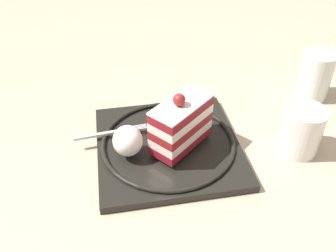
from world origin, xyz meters
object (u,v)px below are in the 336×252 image
at_px(fork, 113,132).
at_px(drink_glass_far, 301,133).
at_px(cake_slice, 181,124).
at_px(dessert_plate, 168,144).
at_px(drink_glass_near, 315,77).
at_px(whipped_cream_dollop, 128,141).

height_order(fork, drink_glass_far, drink_glass_far).
relative_size(cake_slice, fork, 0.89).
relative_size(dessert_plate, drink_glass_near, 2.56).
bearing_deg(dessert_plate, fork, 72.52).
distance_m(drink_glass_near, drink_glass_far, 0.18).
distance_m(dessert_plate, drink_glass_near, 0.34).
distance_m(fork, drink_glass_near, 0.42).
bearing_deg(cake_slice, drink_glass_near, -65.71).
height_order(cake_slice, whipped_cream_dollop, cake_slice).
height_order(dessert_plate, drink_glass_near, drink_glass_near).
height_order(whipped_cream_dollop, fork, whipped_cream_dollop).
xyz_separation_m(cake_slice, drink_glass_near, (0.13, -0.30, -0.02)).
relative_size(whipped_cream_dollop, fork, 0.41).
bearing_deg(cake_slice, fork, 69.77).
relative_size(fork, drink_glass_near, 1.30).
distance_m(whipped_cream_dollop, drink_glass_far, 0.29).
distance_m(cake_slice, drink_glass_far, 0.20).
distance_m(whipped_cream_dollop, fork, 0.06).
xyz_separation_m(dessert_plate, cake_slice, (-0.01, -0.02, 0.05)).
distance_m(dessert_plate, whipped_cream_dollop, 0.08).
height_order(fork, drink_glass_near, drink_glass_near).
bearing_deg(drink_glass_near, cake_slice, 114.29).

